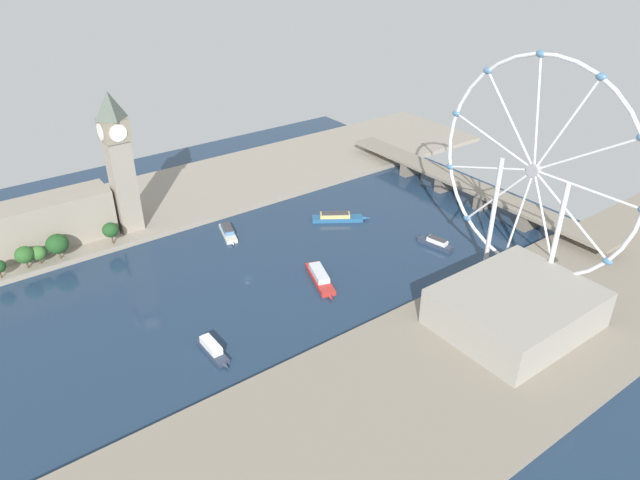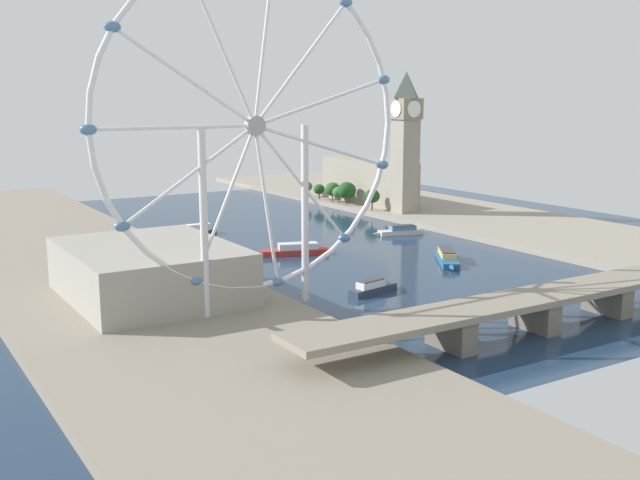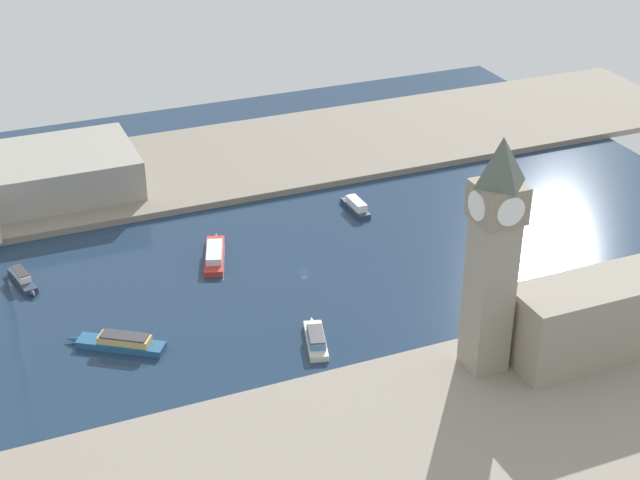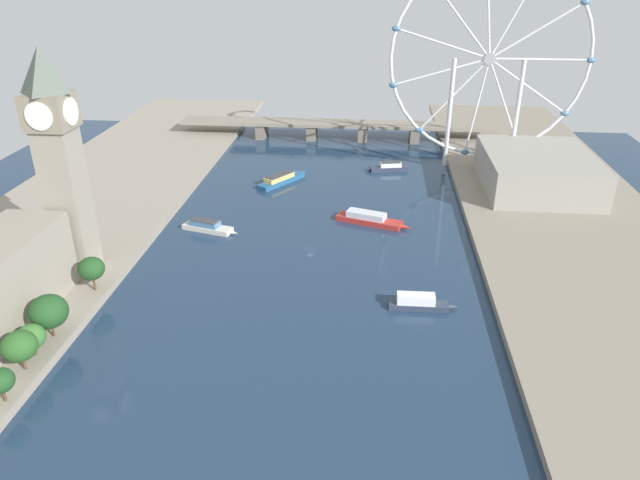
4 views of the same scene
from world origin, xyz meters
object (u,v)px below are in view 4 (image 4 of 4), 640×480
object	(u,v)px
clock_tower	(60,162)
tour_boat_3	(388,167)
riverside_hall	(537,171)
ferris_wheel	(489,60)
tour_boat_1	(208,226)
tour_boat_4	(419,302)
river_bridge	(337,126)
tour_boat_0	(370,219)
tour_boat_2	(281,179)

from	to	relation	value
clock_tower	tour_boat_3	distance (m)	182.18
riverside_hall	tour_boat_3	world-z (taller)	riverside_hall
riverside_hall	ferris_wheel	bearing A→B (deg)	127.31
tour_boat_1	tour_boat_4	size ratio (longest dim) A/B	1.11
riverside_hall	river_bridge	size ratio (longest dim) A/B	0.32
tour_boat_0	tour_boat_4	xyz separation A→B (m)	(18.07, -70.22, 0.09)
clock_tower	tour_boat_3	bearing A→B (deg)	48.49
tour_boat_0	tour_boat_1	xyz separation A→B (m)	(-71.23, -14.56, -0.15)
tour_boat_3	tour_boat_1	bearing A→B (deg)	35.97
river_bridge	tour_boat_3	distance (m)	70.42
clock_tower	riverside_hall	size ratio (longest dim) A/B	1.22
tour_boat_1	tour_boat_4	bearing A→B (deg)	-16.02
ferris_wheel	tour_boat_3	distance (m)	76.92
clock_tower	tour_boat_0	bearing A→B (deg)	28.53
river_bridge	tour_boat_1	size ratio (longest dim) A/B	7.73
tour_boat_3	ferris_wheel	bearing A→B (deg)	173.87
riverside_hall	tour_boat_1	world-z (taller)	riverside_hall
river_bridge	tour_boat_2	xyz separation A→B (m)	(-24.12, -87.13, -6.28)
tour_boat_0	ferris_wheel	bearing A→B (deg)	72.13
tour_boat_0	tour_boat_2	world-z (taller)	tour_boat_2
riverside_hall	tour_boat_1	distance (m)	166.63
ferris_wheel	river_bridge	bearing A→B (deg)	145.44
riverside_hall	tour_boat_0	distance (m)	96.05
clock_tower	tour_boat_1	bearing A→B (deg)	50.21
tour_boat_2	tour_boat_4	size ratio (longest dim) A/B	1.35
ferris_wheel	tour_boat_1	bearing A→B (deg)	-144.39
tour_boat_2	ferris_wheel	bearing A→B (deg)	-40.27
tour_boat_2	tour_boat_4	bearing A→B (deg)	-116.95
ferris_wheel	tour_boat_2	world-z (taller)	ferris_wheel
ferris_wheel	tour_boat_4	world-z (taller)	ferris_wheel
clock_tower	ferris_wheel	bearing A→B (deg)	39.45
riverside_hall	river_bridge	distance (m)	139.67
river_bridge	tour_boat_0	xyz separation A→B (m)	(23.82, -135.65, -6.35)
ferris_wheel	tour_boat_4	xyz separation A→B (m)	(-40.86, -148.89, -58.41)
tour_boat_1	tour_boat_3	world-z (taller)	tour_boat_3
clock_tower	tour_boat_1	world-z (taller)	clock_tower
tour_boat_0	riverside_hall	bearing A→B (deg)	48.01
river_bridge	tour_boat_1	distance (m)	157.65
clock_tower	river_bridge	xyz separation A→B (m)	(84.21, 194.39, -36.70)
tour_boat_1	clock_tower	bearing A→B (deg)	-113.88
tour_boat_1	ferris_wheel	bearing A→B (deg)	51.53
tour_boat_1	riverside_hall	bearing A→B (deg)	37.41
tour_boat_3	clock_tower	bearing A→B (deg)	36.79
ferris_wheel	tour_boat_4	size ratio (longest dim) A/B	4.60
tour_boat_1	tour_boat_3	distance (m)	119.55
tour_boat_0	river_bridge	bearing A→B (deg)	118.93
ferris_wheel	tour_boat_0	xyz separation A→B (m)	(-58.93, -78.66, -58.50)
river_bridge	tour_boat_4	size ratio (longest dim) A/B	8.59
tour_boat_1	tour_boat_2	size ratio (longest dim) A/B	0.83
clock_tower	tour_boat_3	size ratio (longest dim) A/B	3.28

